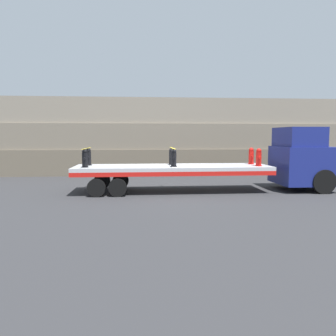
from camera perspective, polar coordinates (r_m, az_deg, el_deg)
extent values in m
plane|color=#2D2D30|center=(15.99, 0.80, -4.11)|extent=(120.00, 120.00, 0.00)
cube|color=#665B4C|center=(23.79, -1.10, 1.25)|extent=(60.00, 3.00, 1.77)
cube|color=#756B5B|center=(23.87, -1.13, 5.51)|extent=(60.00, 3.00, 1.77)
cube|color=gray|center=(24.08, -1.16, 9.73)|extent=(60.00, 3.00, 1.77)
cube|color=navy|center=(17.71, 22.36, 0.48)|extent=(2.56, 2.53, 1.86)
cube|color=navy|center=(17.54, 21.79, 5.04)|extent=(1.79, 2.33, 0.95)
cube|color=black|center=(18.02, 24.40, 1.66)|extent=(1.02, 2.23, 1.04)
cylinder|color=black|center=(16.95, 25.48, -2.16)|extent=(1.14, 0.28, 1.14)
cylinder|color=black|center=(19.05, 21.83, -1.21)|extent=(1.14, 0.28, 1.14)
cube|color=#B2B2B7|center=(15.84, 0.80, 0.10)|extent=(9.36, 2.41, 0.17)
cube|color=red|center=(14.70, 1.25, -1.05)|extent=(9.36, 0.08, 0.20)
cube|color=red|center=(17.01, 0.41, -0.14)|extent=(9.36, 0.08, 0.20)
cylinder|color=black|center=(14.79, -8.76, -3.37)|extent=(0.82, 0.30, 0.82)
cylinder|color=black|center=(16.98, -8.26, -2.20)|extent=(0.82, 0.30, 0.82)
cylinder|color=black|center=(14.89, -12.36, -3.38)|extent=(0.82, 0.30, 0.82)
cylinder|color=black|center=(17.06, -11.40, -2.21)|extent=(0.82, 0.30, 0.82)
cylinder|color=black|center=(15.43, -14.25, 0.16)|extent=(0.32, 0.32, 0.03)
cylinder|color=black|center=(15.40, -14.28, 1.34)|extent=(0.26, 0.26, 0.66)
sphere|color=black|center=(15.38, -14.31, 2.78)|extent=(0.24, 0.24, 0.24)
cylinder|color=black|center=(15.21, -14.40, 1.58)|extent=(0.12, 0.12, 0.12)
cylinder|color=black|center=(15.58, -14.17, 1.68)|extent=(0.12, 0.12, 0.12)
cylinder|color=black|center=(16.47, -13.65, 0.51)|extent=(0.32, 0.32, 0.03)
cylinder|color=black|center=(16.45, -13.68, 1.62)|extent=(0.26, 0.26, 0.66)
sphere|color=black|center=(16.43, -13.71, 2.96)|extent=(0.24, 0.24, 0.24)
cylinder|color=black|center=(16.26, -13.78, 1.85)|extent=(0.12, 0.12, 0.12)
cylinder|color=black|center=(16.63, -13.58, 1.94)|extent=(0.12, 0.12, 0.12)
cylinder|color=black|center=(15.30, 1.00, 0.29)|extent=(0.32, 0.32, 0.03)
cylinder|color=black|center=(15.28, 1.00, 1.48)|extent=(0.26, 0.26, 0.66)
sphere|color=black|center=(15.25, 1.00, 2.93)|extent=(0.24, 0.24, 0.24)
cylinder|color=black|center=(15.08, 1.08, 1.73)|extent=(0.12, 0.12, 0.12)
cylinder|color=black|center=(15.46, 0.93, 1.82)|extent=(0.12, 0.12, 0.12)
cylinder|color=black|center=(16.35, 0.62, 0.64)|extent=(0.32, 0.32, 0.03)
cylinder|color=black|center=(16.33, 0.62, 1.75)|extent=(0.26, 0.26, 0.66)
sphere|color=black|center=(16.31, 0.62, 3.10)|extent=(0.24, 0.24, 0.24)
cylinder|color=black|center=(16.14, 0.69, 1.98)|extent=(0.12, 0.12, 0.12)
cylinder|color=black|center=(16.51, 0.56, 2.07)|extent=(0.12, 0.12, 0.12)
cylinder|color=red|center=(16.23, 15.48, 0.40)|extent=(0.32, 0.32, 0.03)
cylinder|color=red|center=(16.21, 15.51, 1.51)|extent=(0.26, 0.26, 0.66)
sphere|color=red|center=(16.19, 15.54, 2.88)|extent=(0.24, 0.24, 0.24)
cylinder|color=red|center=(16.03, 15.75, 1.75)|extent=(0.12, 0.12, 0.12)
cylinder|color=red|center=(16.38, 15.28, 1.84)|extent=(0.12, 0.12, 0.12)
cylinder|color=red|center=(17.23, 14.26, 0.72)|extent=(0.32, 0.32, 0.03)
cylinder|color=red|center=(17.20, 14.28, 1.77)|extent=(0.26, 0.26, 0.66)
sphere|color=red|center=(17.18, 14.31, 3.06)|extent=(0.24, 0.24, 0.24)
cylinder|color=red|center=(17.02, 14.50, 2.00)|extent=(0.12, 0.12, 0.12)
cylinder|color=red|center=(17.38, 14.08, 2.08)|extent=(0.12, 0.12, 0.12)
cube|color=yellow|center=(15.90, -14.01, 3.33)|extent=(0.05, 2.61, 0.01)
cube|color=yellow|center=(15.77, 0.81, 3.48)|extent=(0.05, 2.61, 0.01)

